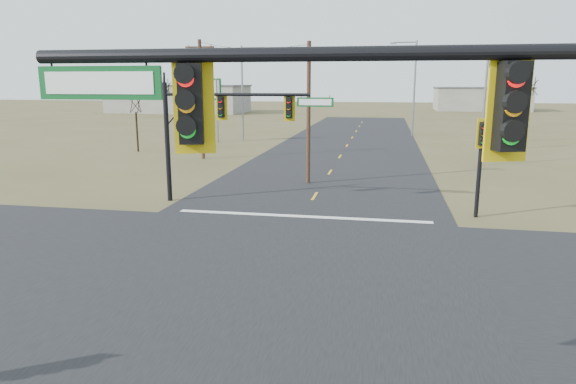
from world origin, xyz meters
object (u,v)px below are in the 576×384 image
object	(u,v)px
mast_arm_far	(226,116)
streetlight_a	(482,99)
utility_pole_near	(309,111)
mast_arm_near	(531,166)
highway_sign	(205,98)
bare_tree_b	(166,87)
bare_tree_d	(531,85)
streetlight_c	(244,88)
pedestal_signal_ne	(482,146)
streetlight_b	(413,83)
bare_tree_a	(135,103)
bare_tree_c	(501,100)
utility_pole_far	(201,98)

from	to	relation	value
mast_arm_far	streetlight_a	bearing A→B (deg)	37.11
utility_pole_near	mast_arm_near	bearing A→B (deg)	-75.54
highway_sign	bare_tree_b	distance (m)	7.77
highway_sign	bare_tree_d	xyz separation A→B (m)	(33.87, 7.44, 1.29)
highway_sign	bare_tree_b	size ratio (longest dim) A/B	0.93
bare_tree_b	mast_arm_near	bearing A→B (deg)	-61.86
streetlight_c	pedestal_signal_ne	bearing A→B (deg)	-59.91
utility_pole_near	highway_sign	size ratio (longest dim) A/B	1.30
mast_arm_near	bare_tree_d	bearing A→B (deg)	58.44
pedestal_signal_ne	streetlight_a	distance (m)	16.64
utility_pole_near	streetlight_b	distance (m)	32.56
mast_arm_near	bare_tree_b	xyz separation A→B (m)	(-26.77, 50.03, 0.56)
streetlight_b	bare_tree_a	distance (m)	31.83
mast_arm_near	bare_tree_c	xyz separation A→B (m)	(8.67, 44.53, -0.57)
mast_arm_near	bare_tree_d	distance (m)	54.67
streetlight_c	bare_tree_a	size ratio (longest dim) A/B	1.79
bare_tree_a	bare_tree_b	bearing A→B (deg)	101.78
pedestal_signal_ne	highway_sign	size ratio (longest dim) A/B	0.70
streetlight_a	streetlight_b	bearing A→B (deg)	94.88
streetlight_a	utility_pole_near	bearing A→B (deg)	-146.35
pedestal_signal_ne	streetlight_c	distance (m)	35.61
pedestal_signal_ne	utility_pole_near	size ratio (longest dim) A/B	0.54
pedestal_signal_ne	utility_pole_far	world-z (taller)	utility_pole_far
bare_tree_c	mast_arm_near	bearing A→B (deg)	-101.02
streetlight_a	highway_sign	bearing A→B (deg)	150.79
mast_arm_far	bare_tree_d	size ratio (longest dim) A/B	1.20
streetlight_b	bare_tree_a	world-z (taller)	streetlight_b
bare_tree_a	bare_tree_b	xyz separation A→B (m)	(-2.69, 12.92, 1.30)
pedestal_signal_ne	bare_tree_b	size ratio (longest dim) A/B	0.64
mast_arm_near	highway_sign	xyz separation A→B (m)	(-20.51, 45.56, -0.53)
utility_pole_near	streetlight_b	size ratio (longest dim) A/B	0.79
bare_tree_a	streetlight_b	bearing A→B (deg)	37.34
highway_sign	bare_tree_b	xyz separation A→B (m)	(-6.26, 4.47, 1.09)
streetlight_a	bare_tree_b	distance (m)	35.71
pedestal_signal_ne	bare_tree_c	xyz separation A→B (m)	(6.07, 26.62, 1.26)
highway_sign	streetlight_b	distance (m)	24.30
mast_arm_far	streetlight_b	size ratio (longest dim) A/B	0.80
utility_pole_near	utility_pole_far	world-z (taller)	utility_pole_far
pedestal_signal_ne	bare_tree_a	size ratio (longest dim) A/B	0.82
highway_sign	utility_pole_near	bearing A→B (deg)	-65.33
streetlight_c	bare_tree_b	bearing A→B (deg)	163.88
mast_arm_near	highway_sign	bearing A→B (deg)	96.83
streetlight_c	bare_tree_c	size ratio (longest dim) A/B	1.71
mast_arm_far	bare_tree_b	xyz separation A→B (m)	(-17.05, 31.38, 1.24)
utility_pole_near	bare_tree_a	xyz separation A→B (m)	(-17.69, 12.34, -0.07)
pedestal_signal_ne	bare_tree_c	bearing A→B (deg)	60.03
bare_tree_a	bare_tree_d	size ratio (longest dim) A/B	0.76
highway_sign	bare_tree_d	distance (m)	34.71
bare_tree_a	bare_tree_c	xyz separation A→B (m)	(32.74, 7.42, 0.17)
utility_pole_near	highway_sign	distance (m)	25.14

